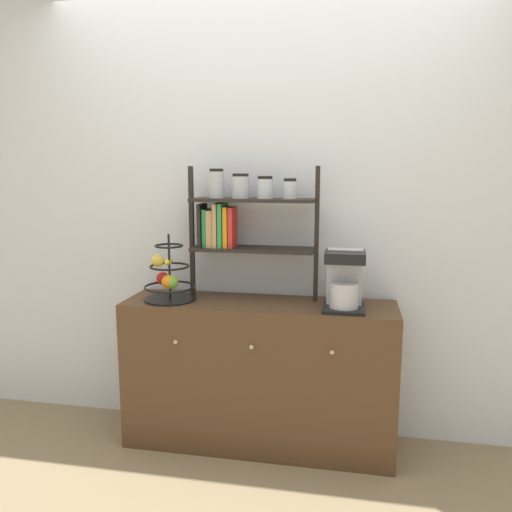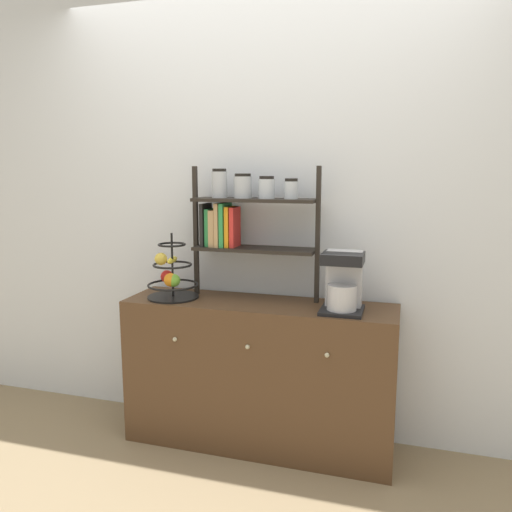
% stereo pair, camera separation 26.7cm
% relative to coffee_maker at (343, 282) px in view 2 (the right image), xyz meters
% --- Properties ---
extents(ground_plane, '(12.00, 12.00, 0.00)m').
position_rel_coffee_maker_xyz_m(ground_plane, '(-0.46, -0.17, -0.97)').
color(ground_plane, '#847051').
extents(wall_back, '(7.00, 0.05, 2.60)m').
position_rel_coffee_maker_xyz_m(wall_back, '(-0.46, 0.27, 0.33)').
color(wall_back, silver).
rests_on(wall_back, ground_plane).
extents(sideboard, '(1.48, 0.41, 0.82)m').
position_rel_coffee_maker_xyz_m(sideboard, '(-0.46, 0.03, -0.56)').
color(sideboard, '#4C331E').
rests_on(sideboard, ground_plane).
extents(coffee_maker, '(0.21, 0.23, 0.31)m').
position_rel_coffee_maker_xyz_m(coffee_maker, '(0.00, 0.00, 0.00)').
color(coffee_maker, black).
rests_on(coffee_maker, sideboard).
extents(fruit_stand, '(0.29, 0.29, 0.37)m').
position_rel_coffee_maker_xyz_m(fruit_stand, '(-0.96, -0.01, -0.03)').
color(fruit_stand, black).
rests_on(fruit_stand, sideboard).
extents(shelf_hutch, '(0.73, 0.20, 0.73)m').
position_rel_coffee_maker_xyz_m(shelf_hutch, '(-0.59, 0.13, 0.31)').
color(shelf_hutch, black).
rests_on(shelf_hutch, sideboard).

